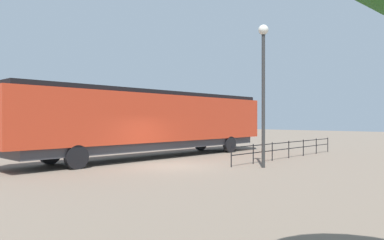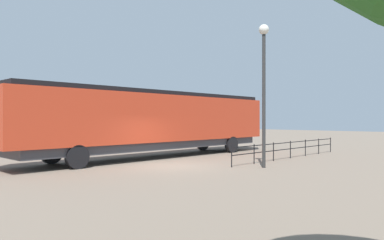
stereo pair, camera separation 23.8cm
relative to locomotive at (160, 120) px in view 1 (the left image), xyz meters
name	(u,v)px [view 1 (the left image)]	position (x,y,z in m)	size (l,w,h in m)	color
ground_plane	(170,166)	(3.61, -2.56, -2.21)	(120.00, 120.00, 0.00)	#756656
locomotive	(160,120)	(0.00, 0.00, 0.00)	(2.95, 17.81, 3.92)	red
lamp_post	(263,72)	(7.22, 0.01, 2.27)	(0.48, 0.48, 6.70)	#2D2D2D
platform_fence	(289,147)	(6.05, 4.63, -1.55)	(0.05, 11.15, 1.01)	black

